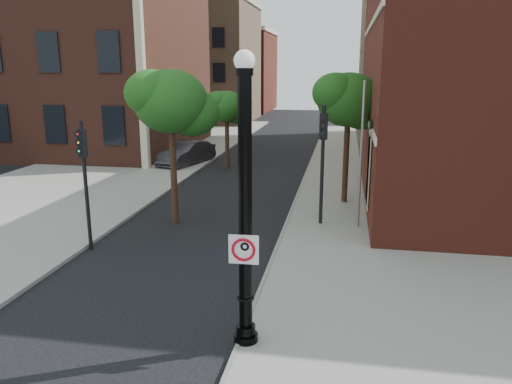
% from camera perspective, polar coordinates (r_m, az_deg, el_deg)
% --- Properties ---
extents(ground, '(120.00, 120.00, 0.00)m').
position_cam_1_polar(ground, '(11.63, -12.09, -15.58)').
color(ground, black).
rests_on(ground, ground).
extents(sidewalk_right, '(8.00, 60.00, 0.12)m').
position_cam_1_polar(sidewalk_right, '(20.19, 15.31, -2.64)').
color(sidewalk_right, gray).
rests_on(sidewalk_right, ground).
extents(sidewalk_left, '(10.00, 50.00, 0.12)m').
position_cam_1_polar(sidewalk_left, '(30.77, -15.14, 3.03)').
color(sidewalk_left, gray).
rests_on(sidewalk_left, ground).
extents(curb_edge, '(0.10, 60.00, 0.14)m').
position_cam_1_polar(curb_edge, '(20.20, 4.09, -2.13)').
color(curb_edge, gray).
rests_on(curb_edge, ground).
extents(victorian_building, '(18.60, 14.60, 17.95)m').
position_cam_1_polar(victorian_building, '(38.96, -21.91, 17.60)').
color(victorian_building, brown).
rests_on(victorian_building, ground).
extents(bg_building_tan_a, '(12.00, 12.00, 12.00)m').
position_cam_1_polar(bg_building_tan_a, '(55.66, -6.80, 14.29)').
color(bg_building_tan_a, '#8C6A4C').
rests_on(bg_building_tan_a, ground).
extents(bg_building_red, '(12.00, 12.00, 10.00)m').
position_cam_1_polar(bg_building_red, '(69.19, -3.33, 13.47)').
color(bg_building_red, maroon).
rests_on(bg_building_red, ground).
extents(lamppost, '(0.51, 0.51, 6.01)m').
position_cam_1_polar(lamppost, '(9.85, -1.24, -3.17)').
color(lamppost, black).
rests_on(lamppost, ground).
extents(no_parking_sign, '(0.60, 0.07, 0.60)m').
position_cam_1_polar(no_parking_sign, '(9.89, -1.41, -6.56)').
color(no_parking_sign, white).
rests_on(no_parking_sign, ground).
extents(parked_car, '(2.63, 4.60, 1.43)m').
position_cam_1_polar(parked_car, '(30.09, -7.93, 4.41)').
color(parked_car, '#302F35').
rests_on(parked_car, ground).
extents(traffic_signal_left, '(0.33, 0.36, 4.13)m').
position_cam_1_polar(traffic_signal_left, '(16.31, -19.09, 3.00)').
color(traffic_signal_left, black).
rests_on(traffic_signal_left, ground).
extents(traffic_signal_right, '(0.31, 0.38, 4.42)m').
position_cam_1_polar(traffic_signal_right, '(17.89, 7.64, 5.21)').
color(traffic_signal_right, black).
rests_on(traffic_signal_right, ground).
extents(utility_pole, '(0.11, 0.11, 5.27)m').
position_cam_1_polar(utility_pole, '(17.79, 11.90, 3.87)').
color(utility_pole, '#999999').
rests_on(utility_pole, ground).
extents(street_tree_a, '(3.13, 2.83, 5.64)m').
position_cam_1_polar(street_tree_a, '(18.25, -9.56, 9.99)').
color(street_tree_a, black).
rests_on(street_tree_a, ground).
extents(street_tree_b, '(2.46, 2.22, 4.43)m').
position_cam_1_polar(street_tree_b, '(28.55, -3.31, 9.61)').
color(street_tree_b, black).
rests_on(street_tree_b, ground).
extents(street_tree_c, '(3.06, 2.76, 5.51)m').
position_cam_1_polar(street_tree_c, '(21.02, 10.62, 10.16)').
color(street_tree_c, black).
rests_on(street_tree_c, ground).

